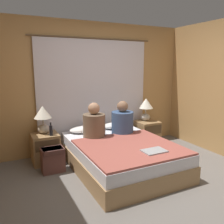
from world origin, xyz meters
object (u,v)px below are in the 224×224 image
(bed, at_px, (120,155))
(pillow_left, at_px, (84,129))
(lamp_right, at_px, (146,107))
(person_left_in_bed, at_px, (94,124))
(nightstand_right, at_px, (147,133))
(lamp_left, at_px, (43,116))
(beer_bottle_on_left_stand, at_px, (51,130))
(pillow_right, at_px, (115,125))
(laptop_on_bed, at_px, (154,151))
(nightstand_left, at_px, (45,148))
(person_right_in_bed, at_px, (122,121))
(backpack_on_floor, at_px, (53,158))

(bed, height_order, pillow_left, pillow_left)
(lamp_right, xyz_separation_m, person_left_in_bed, (-1.35, -0.41, -0.13))
(lamp_right, bearing_deg, nightstand_right, -90.00)
(lamp_left, distance_m, beer_bottle_on_left_stand, 0.31)
(pillow_right, bearing_deg, laptop_on_bed, -95.30)
(pillow_left, bearing_deg, person_left_in_bed, -83.44)
(person_left_in_bed, distance_m, beer_bottle_on_left_stand, 0.73)
(person_left_in_bed, xyz_separation_m, beer_bottle_on_left_stand, (-0.70, 0.21, -0.08))
(person_left_in_bed, bearing_deg, beer_bottle_on_left_stand, 163.47)
(beer_bottle_on_left_stand, bearing_deg, laptop_on_bed, -47.90)
(nightstand_left, distance_m, lamp_right, 2.21)
(lamp_left, xyz_separation_m, pillow_right, (1.40, -0.02, -0.32))
(bed, height_order, nightstand_right, nightstand_right)
(person_right_in_bed, relative_size, beer_bottle_on_left_stand, 2.65)
(person_left_in_bed, bearing_deg, laptop_on_bed, -66.50)
(person_right_in_bed, bearing_deg, lamp_right, 27.30)
(bed, xyz_separation_m, lamp_right, (1.07, 0.84, 0.60))
(nightstand_right, bearing_deg, pillow_left, 178.24)
(bed, bearing_deg, person_right_in_bed, 57.46)
(nightstand_left, xyz_separation_m, pillow_right, (1.40, 0.04, 0.24))
(nightstand_left, bearing_deg, backpack_on_floor, -86.18)
(nightstand_left, bearing_deg, laptop_on_bed, -48.76)
(lamp_left, relative_size, lamp_right, 1.00)
(pillow_left, bearing_deg, nightstand_right, -1.76)
(person_left_in_bed, xyz_separation_m, backpack_on_floor, (-0.76, -0.09, -0.46))
(laptop_on_bed, bearing_deg, beer_bottle_on_left_stand, 132.10)
(bed, relative_size, backpack_on_floor, 5.15)
(bed, bearing_deg, nightstand_right, 35.94)
(beer_bottle_on_left_stand, bearing_deg, lamp_left, 112.68)
(laptop_on_bed, xyz_separation_m, backpack_on_floor, (-1.23, 1.00, -0.26))
(bed, xyz_separation_m, pillow_right, (0.33, 0.82, 0.28))
(lamp_right, xyz_separation_m, laptop_on_bed, (-0.88, -1.50, -0.34))
(pillow_left, bearing_deg, nightstand_left, -176.68)
(bed, distance_m, person_left_in_bed, 0.70)
(bed, height_order, pillow_right, pillow_right)
(pillow_right, relative_size, backpack_on_floor, 1.42)
(nightstand_left, relative_size, laptop_on_bed, 1.52)
(bed, relative_size, person_left_in_bed, 3.32)
(person_right_in_bed, height_order, laptop_on_bed, person_right_in_bed)
(bed, relative_size, pillow_left, 3.62)
(lamp_left, bearing_deg, person_right_in_bed, -16.96)
(person_left_in_bed, xyz_separation_m, laptop_on_bed, (0.48, -1.09, -0.20))
(bed, relative_size, laptop_on_bed, 6.04)
(nightstand_left, height_order, beer_bottle_on_left_stand, beer_bottle_on_left_stand)
(nightstand_right, bearing_deg, person_left_in_bed, -165.73)
(nightstand_right, xyz_separation_m, pillow_right, (-0.74, 0.04, 0.24))
(bed, height_order, nightstand_left, nightstand_left)
(bed, xyz_separation_m, backpack_on_floor, (-1.04, 0.34, 0.01))
(lamp_left, relative_size, backpack_on_floor, 1.22)
(bed, bearing_deg, pillow_right, 68.10)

